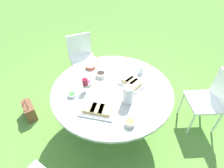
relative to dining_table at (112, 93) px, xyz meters
name	(u,v)px	position (x,y,z in m)	size (l,w,h in m)	color
ground_plane	(112,125)	(0.00, 0.00, -0.67)	(40.00, 40.00, 0.00)	#5B8C38
dining_table	(112,93)	(0.00, 0.00, 0.00)	(1.49, 1.49, 0.77)	#4C4C51
chair_near_left	(82,55)	(1.27, -0.18, -0.15)	(0.48, 0.49, 0.89)	white
chair_far_back	(211,98)	(-0.68, -1.16, -0.15)	(0.59, 0.58, 0.89)	white
water_pitcher	(128,94)	(-0.29, -0.02, 0.21)	(0.12, 0.12, 0.21)	silver
wine_glass	(85,83)	(0.14, 0.29, 0.22)	(0.07, 0.07, 0.17)	silver
platter_bread_main	(98,110)	(-0.23, 0.34, 0.13)	(0.41, 0.41, 0.06)	white
platter_charcuterie	(131,83)	(-0.08, -0.23, 0.13)	(0.34, 0.28, 0.08)	white
bowl_fries	(130,122)	(-0.55, 0.15, 0.13)	(0.10, 0.10, 0.05)	beige
bowl_salad	(72,95)	(0.13, 0.47, 0.12)	(0.10, 0.10, 0.04)	silver
bowl_olives	(101,74)	(0.27, 0.00, 0.13)	(0.12, 0.12, 0.06)	beige
bowl_dip_red	(88,83)	(0.21, 0.22, 0.13)	(0.10, 0.10, 0.05)	beige
bowl_dip_cream	(91,67)	(0.52, 0.02, 0.12)	(0.14, 0.14, 0.04)	#B74733
cup_water_near	(141,70)	(0.04, -0.49, 0.15)	(0.07, 0.07, 0.09)	silver
handbag	(29,110)	(0.87, 0.98, -0.55)	(0.30, 0.14, 0.37)	brown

